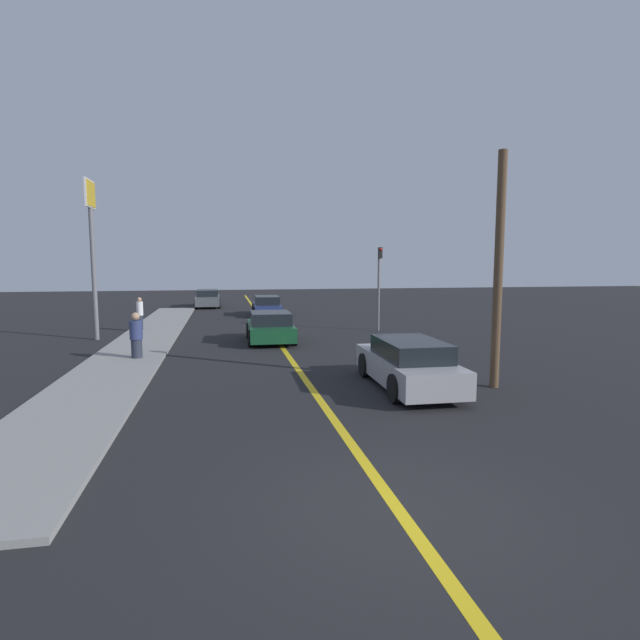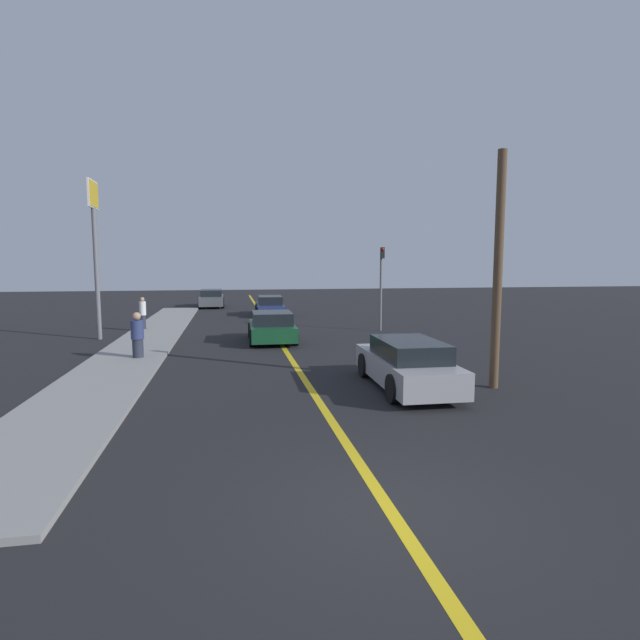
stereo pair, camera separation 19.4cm
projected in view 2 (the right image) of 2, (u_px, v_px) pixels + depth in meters
The scene contains 12 objects.
ground_plane at pixel (391, 511), 6.83m from camera, with size 120.00×120.00×0.00m, color black.
road_center_line at pixel (274, 333), 24.43m from camera, with size 0.20×60.00×0.01m.
sidewalk_left at pixel (146, 341), 21.53m from camera, with size 2.54×32.16×0.11m.
car_near_right_lane at pixel (407, 364), 13.54m from camera, with size 1.92×4.65×1.35m.
car_ahead_center at pixel (272, 327), 21.63m from camera, with size 2.05×3.97×1.32m.
car_far_distant at pixel (270, 306), 32.76m from camera, with size 1.91×4.40×1.29m.
car_parked_left_lot at pixel (212, 298), 39.17m from camera, with size 1.97×4.66×1.37m.
pedestrian_near_curb at pixel (137, 335), 17.42m from camera, with size 0.44×0.44×1.59m.
pedestrian_mid_group at pixel (143, 313), 25.04m from camera, with size 0.33×0.33×1.61m.
traffic_light at pixel (381, 280), 25.01m from camera, with size 0.18×0.40×4.19m.
roadside_sign at pixel (94, 227), 21.87m from camera, with size 0.20×1.53×7.00m.
utility_pole at pixel (498, 272), 13.31m from camera, with size 0.24×0.24×6.34m.
Camera 2 is at (-2.12, -6.21, 3.37)m, focal length 28.00 mm.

